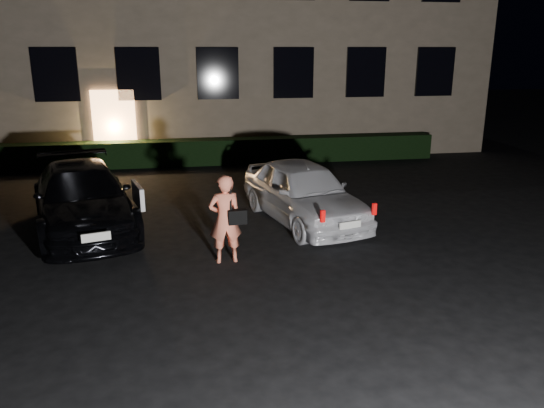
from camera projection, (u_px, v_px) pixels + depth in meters
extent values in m
plane|color=black|center=(271.00, 302.00, 8.31)|extent=(80.00, 80.00, 0.00)
cube|color=#F0A362|center=(115.00, 128.00, 17.75)|extent=(1.40, 0.10, 2.50)
cube|color=black|center=(55.00, 75.00, 16.99)|extent=(1.40, 0.10, 1.70)
cube|color=black|center=(139.00, 74.00, 17.40)|extent=(1.40, 0.10, 1.70)
cube|color=black|center=(218.00, 73.00, 17.81)|extent=(1.40, 0.10, 1.70)
cube|color=black|center=(293.00, 73.00, 18.22)|extent=(1.40, 0.10, 1.70)
cube|color=black|center=(366.00, 72.00, 18.63)|extent=(1.40, 0.10, 1.70)
cube|color=black|center=(435.00, 72.00, 19.05)|extent=(1.40, 0.10, 1.70)
cube|color=black|center=(221.00, 151.00, 18.12)|extent=(15.00, 0.70, 0.85)
imported|color=black|center=(83.00, 198.00, 11.54)|extent=(3.08, 5.11, 1.39)
cube|color=white|center=(138.00, 195.00, 11.13)|extent=(0.33, 0.98, 0.46)
cube|color=silver|center=(96.00, 237.00, 9.39)|extent=(0.50, 0.17, 0.15)
imported|color=white|center=(303.00, 192.00, 11.99)|extent=(2.59, 4.37, 1.39)
cube|color=red|center=(323.00, 216.00, 10.03)|extent=(0.09, 0.07, 0.23)
cube|color=red|center=(374.00, 209.00, 10.48)|extent=(0.09, 0.07, 0.23)
cube|color=silver|center=(350.00, 225.00, 10.27)|extent=(0.46, 0.15, 0.14)
imported|color=#FF7F5E|center=(225.00, 219.00, 9.65)|extent=(0.64, 0.45, 1.66)
cube|color=black|center=(237.00, 217.00, 9.57)|extent=(0.35, 0.18, 0.26)
cube|color=black|center=(230.00, 197.00, 9.48)|extent=(0.04, 0.06, 0.52)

